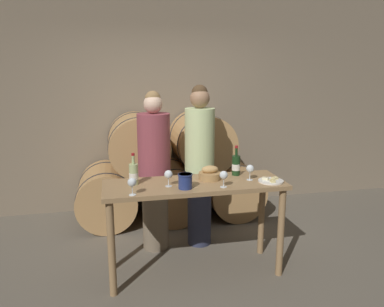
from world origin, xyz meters
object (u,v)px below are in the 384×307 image
at_px(tasting_table, 195,197).
at_px(bread_basket, 210,174).
at_px(wine_bottle_white, 134,174).
at_px(wine_glass_far_left, 132,183).
at_px(wine_glass_center, 224,175).
at_px(blue_crock, 185,181).
at_px(cheese_plate, 271,181).
at_px(person_left, 154,171).
at_px(wine_bottle_red, 236,165).
at_px(person_right, 200,164).
at_px(wine_glass_right, 250,169).
at_px(wine_glass_left, 168,175).

height_order(tasting_table, bread_basket, bread_basket).
height_order(wine_bottle_white, bread_basket, wine_bottle_white).
distance_m(tasting_table, bread_basket, 0.26).
height_order(wine_glass_far_left, wine_glass_center, same).
xyz_separation_m(blue_crock, bread_basket, (0.28, 0.23, -0.02)).
bearing_deg(cheese_plate, bread_basket, 159.34).
distance_m(person_left, blue_crock, 0.77).
bearing_deg(wine_glass_center, tasting_table, 140.13).
distance_m(tasting_table, wine_bottle_red, 0.54).
relative_size(person_left, bread_basket, 8.03).
bearing_deg(tasting_table, person_right, 72.36).
height_order(wine_bottle_white, wine_glass_center, wine_bottle_white).
bearing_deg(wine_glass_right, wine_glass_center, -152.61).
bearing_deg(person_right, wine_bottle_white, -144.34).
relative_size(tasting_table, wine_glass_far_left, 11.24).
height_order(tasting_table, wine_bottle_white, wine_bottle_white).
xyz_separation_m(person_right, wine_glass_center, (0.03, -0.78, 0.09)).
distance_m(bread_basket, cheese_plate, 0.57).
bearing_deg(wine_glass_left, wine_bottle_red, 17.65).
bearing_deg(wine_glass_far_left, cheese_plate, 4.85).
distance_m(wine_bottle_white, wine_glass_left, 0.32).
distance_m(wine_bottle_white, wine_glass_far_left, 0.30).
height_order(blue_crock, wine_glass_far_left, wine_glass_far_left).
height_order(wine_bottle_red, blue_crock, wine_bottle_red).
height_order(wine_glass_far_left, wine_glass_left, same).
bearing_deg(wine_glass_far_left, bread_basket, 22.46).
distance_m(tasting_table, wine_bottle_white, 0.60).
bearing_deg(wine_glass_center, bread_basket, 101.67).
xyz_separation_m(person_left, wine_glass_left, (0.05, -0.65, 0.13)).
height_order(cheese_plate, wine_glass_far_left, wine_glass_far_left).
bearing_deg(wine_glass_far_left, person_left, 71.27).
bearing_deg(tasting_table, person_left, 116.65).
xyz_separation_m(tasting_table, person_left, (-0.30, 0.60, 0.11)).
bearing_deg(wine_glass_far_left, blue_crock, 9.80).
bearing_deg(person_left, cheese_plate, -35.80).
distance_m(person_left, wine_glass_center, 0.95).
bearing_deg(blue_crock, person_left, 103.66).
bearing_deg(wine_bottle_white, wine_glass_right, -4.94).
height_order(tasting_table, cheese_plate, cheese_plate).
bearing_deg(bread_basket, wine_glass_left, -161.88).
height_order(blue_crock, wine_glass_center, wine_glass_center).
bearing_deg(blue_crock, bread_basket, 38.85).
bearing_deg(tasting_table, cheese_plate, -9.85).
xyz_separation_m(person_left, person_right, (0.49, 0.00, 0.04)).
height_order(bread_basket, wine_glass_left, wine_glass_left).
bearing_deg(wine_glass_left, wine_glass_right, 2.37).
bearing_deg(wine_glass_right, tasting_table, 177.30).
bearing_deg(person_right, wine_glass_far_left, -132.98).
bearing_deg(wine_bottle_white, wine_bottle_red, 5.66).
relative_size(person_left, wine_bottle_red, 5.79).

